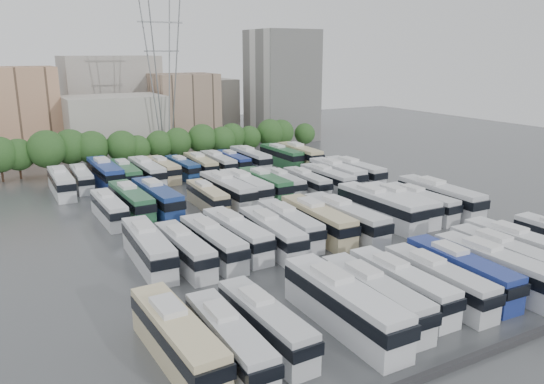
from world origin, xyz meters
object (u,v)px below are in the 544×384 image
bus_r0_s11 (522,248)px  bus_r3_s2 (105,173)px  bus_r1_s4 (237,234)px  bus_r3_s12 (281,156)px  bus_r1_s3 (212,242)px  bus_r1_s5 (271,233)px  bus_r3_s3 (125,174)px  bus_r3_s9 (233,161)px  bus_r0_s4 (343,304)px  bus_r1_s12 (420,202)px  bus_r2_s3 (157,198)px  bus_r3_s5 (163,169)px  bus_r3_s8 (218,163)px  bus_r3_s6 (182,168)px  bus_r1_s10 (379,206)px  bus_r0_s0 (177,338)px  bus_r2_s7 (245,187)px  bus_r2_s6 (227,190)px  apartment_tower (282,86)px  bus_r3_s10 (250,159)px  bus_r2_s5 (207,197)px  bus_r0_s1 (229,340)px  bus_r3_s1 (82,178)px  bus_r0_s9 (494,267)px  bus_r2_s12 (337,174)px  bus_r0_s5 (374,295)px  bus_r3_s13 (300,155)px  bus_r1_s1 (148,247)px  bus_r2_s10 (307,182)px  bus_r1_s7 (317,220)px  bus_r1_s6 (289,224)px  bus_r0_s6 (401,284)px  bus_r2_s8 (265,184)px  bus_r3_s0 (61,182)px  bus_r0_s8 (461,271)px  bus_r1_s8 (345,219)px  bus_r2_s11 (327,179)px  bus_r3_s7 (200,165)px  bus_r2_s13 (354,172)px  bus_r3_s4 (147,172)px  bus_r1_s11 (400,204)px  bus_r2_s2 (131,201)px  bus_r0_s7 (438,280)px  bus_r1_s2 (184,249)px  bus_r2_s9 (283,183)px  bus_r0_s10 (505,257)px  electricity_pylon (162,64)px  bus_r1_s13 (440,197)px

bus_r0_s11 → bus_r3_s2: 61.44m
bus_r1_s4 → bus_r3_s12: bus_r3_s12 is taller
bus_r1_s3 → bus_r1_s5: (6.72, -0.57, 0.04)m
bus_r3_s3 → bus_r3_s9: size_ratio=1.14×
bus_r0_s4 → bus_r1_s12: 32.59m
bus_r2_s3 → bus_r3_s5: (6.73, 18.58, -0.27)m
bus_r1_s12 → bus_r3_s8: bus_r1_s12 is taller
bus_r3_s6 → bus_r1_s10: bearing=-72.6°
bus_r0_s0 → bus_r2_s7: bus_r2_s7 is taller
bus_r2_s6 → bus_r3_s9: bearing=61.1°
apartment_tower → bus_r1_s5: apartment_tower is taller
bus_r3_s10 → bus_r2_s7: bearing=-118.2°
bus_r2_s3 → bus_r3_s9: (20.01, 18.99, -0.36)m
bus_r2_s5 → bus_r3_s2: size_ratio=0.81×
bus_r0_s1 → bus_r3_s5: bearing=77.5°
bus_r0_s11 → bus_r3_s1: (-32.95, 54.44, -0.25)m
bus_r0_s9 → bus_r2_s12: bearing=74.0°
bus_r3_s10 → bus_r0_s5: bearing=-106.3°
bus_r3_s13 → bus_r0_s11: bearing=-95.5°
bus_r1_s1 → bus_r2_s10: size_ratio=1.12×
bus_r0_s5 → bus_r2_s7: bus_r2_s7 is taller
bus_r1_s4 → bus_r2_s7: bus_r2_s7 is taller
bus_r1_s7 → bus_r1_s6: bearing=169.1°
bus_r0_s6 → bus_r0_s11: bearing=1.7°
bus_r2_s5 → bus_r2_s6: (3.32, 0.75, 0.32)m
apartment_tower → bus_r2_s7: bearing=-125.5°
bus_r2_s8 → bus_r1_s12: bearing=-53.8°
bus_r3_s0 → bus_r3_s9: bearing=5.5°
bus_r0_s8 → bus_r3_s8: (-0.07, 54.75, -0.06)m
bus_r0_s11 → bus_r1_s4: bus_r0_s11 is taller
bus_r1_s8 → bus_r2_s11: 20.90m
bus_r3_s7 → bus_r3_s13: size_ratio=0.91×
bus_r0_s1 → bus_r1_s5: 22.08m
bus_r0_s8 → bus_r0_s9: bearing=-14.7°
bus_r0_s8 → bus_r2_s13: size_ratio=0.95×
bus_r3_s4 → bus_r3_s6: bearing=12.7°
bus_r1_s1 → bus_r2_s3: bearing=72.2°
bus_r1_s11 → bus_r3_s8: size_ratio=1.08×
bus_r0_s4 → bus_r2_s2: bearing=100.6°
bus_r0_s7 → bus_r3_s8: size_ratio=1.00×
bus_r1_s2 → bus_r3_s10: (26.44, 37.63, 0.15)m
bus_r2_s9 → bus_r2_s12: bearing=3.3°
bus_r0_s1 → bus_r1_s11: size_ratio=0.89×
bus_r0_s10 → bus_r1_s4: (-19.78, 18.64, -0.01)m
electricity_pylon → bus_r3_s9: electricity_pylon is taller
bus_r2_s5 → bus_r2_s11: (20.08, 0.11, 0.11)m
bus_r0_s6 → bus_r1_s13: (23.09, 17.88, 0.31)m
bus_r0_s5 → bus_r1_s3: (-6.59, 17.99, -0.03)m
bus_r2_s3 → bus_r2_s7: (13.22, 0.09, -0.10)m
bus_r1_s6 → bus_r3_s10: size_ratio=0.97×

